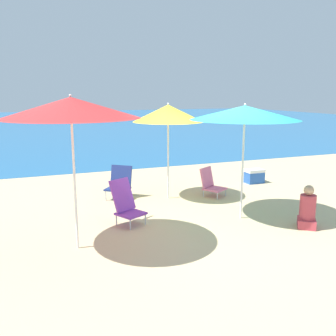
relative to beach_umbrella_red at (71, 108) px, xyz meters
name	(u,v)px	position (x,y,z in m)	size (l,w,h in m)	color
ground_plane	(213,221)	(2.59, 0.36, -2.19)	(60.00, 60.00, 0.00)	#D1BA89
sea_water	(64,123)	(2.59, 25.63, -2.18)	(60.00, 40.00, 0.01)	#23669E
beach_umbrella_red	(71,108)	(0.00, 0.00, 0.00)	(2.05, 2.05, 2.38)	white
beach_umbrella_yellow	(168,113)	(2.36, 2.12, -0.23)	(1.58, 1.58, 2.18)	white
beach_umbrella_teal	(245,113)	(3.17, 0.29, -0.15)	(2.04, 2.04, 2.21)	white
beach_chair_pink	(211,183)	(3.39, 1.97, -1.88)	(0.65, 0.67, 0.67)	silver
beach_chair_navy	(119,182)	(1.33, 2.55, -1.81)	(0.71, 0.71, 0.75)	silver
beach_chair_purple	(126,203)	(1.01, 0.82, -1.79)	(0.66, 0.71, 0.83)	silver
person_seated_near	(307,210)	(4.00, -0.58, -1.87)	(0.47, 0.48, 0.79)	#BF3F4C
cooler_box	(254,176)	(5.09, 2.67, -2.00)	(0.49, 0.32, 0.37)	#2859B2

